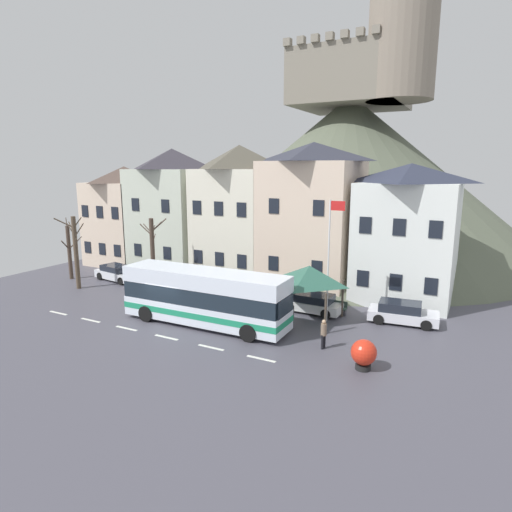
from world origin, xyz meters
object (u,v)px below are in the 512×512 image
at_px(pedestrian_01, 291,313).
at_px(harbour_buoy, 364,353).
at_px(parked_car_03, 402,313).
at_px(hilltop_castle, 349,172).
at_px(bare_tree_01, 69,252).
at_px(townhouse_04, 407,233).
at_px(parked_car_00, 118,273).
at_px(bare_tree_02, 76,251).
at_px(transit_bus, 205,298).
at_px(townhouse_01, 174,210).
at_px(parked_car_02, 191,282).
at_px(flagpole, 330,253).
at_px(bare_tree_00, 153,251).
at_px(bus_shelter, 309,275).
at_px(parked_car_01, 311,303).
at_px(townhouse_03, 312,216).
at_px(pedestrian_00, 324,332).
at_px(townhouse_02, 240,213).
at_px(public_bench, 333,306).
at_px(townhouse_00, 127,215).

xyz_separation_m(pedestrian_01, harbour_buoy, (5.18, -3.45, -0.10)).
bearing_deg(parked_car_03, hilltop_castle, 108.80).
bearing_deg(pedestrian_01, bare_tree_01, 174.74).
height_order(townhouse_04, pedestrian_01, townhouse_04).
height_order(parked_car_00, pedestrian_01, pedestrian_01).
distance_m(parked_car_00, parked_car_03, 23.09).
height_order(pedestrian_01, bare_tree_02, bare_tree_02).
bearing_deg(parked_car_03, transit_bus, -156.55).
relative_size(townhouse_01, bare_tree_01, 2.13).
bearing_deg(bare_tree_01, hilltop_castle, 53.79).
bearing_deg(parked_car_02, transit_bus, 124.22).
bearing_deg(harbour_buoy, parked_car_02, 154.36).
distance_m(flagpole, bare_tree_00, 14.93).
height_order(bus_shelter, parked_car_01, bus_shelter).
height_order(townhouse_03, hilltop_castle, hilltop_castle).
xyz_separation_m(pedestrian_00, bare_tree_00, (-15.97, 5.22, 2.00)).
bearing_deg(hilltop_castle, pedestrian_01, -80.69).
height_order(townhouse_04, transit_bus, townhouse_04).
distance_m(townhouse_02, townhouse_04, 13.69).
bearing_deg(bare_tree_01, townhouse_03, 21.21).
xyz_separation_m(public_bench, bare_tree_00, (-14.67, -0.47, 2.43)).
xyz_separation_m(parked_car_03, bare_tree_02, (-24.00, -3.83, 2.35)).
bearing_deg(hilltop_castle, flagpole, -76.22).
distance_m(public_bench, bare_tree_00, 14.88).
bearing_deg(bare_tree_02, townhouse_00, 110.69).
height_order(townhouse_01, townhouse_04, townhouse_01).
bearing_deg(pedestrian_00, parked_car_00, 164.81).
distance_m(parked_car_00, pedestrian_01, 17.73).
xyz_separation_m(hilltop_castle, parked_car_03, (9.85, -21.46, -8.22)).
xyz_separation_m(public_bench, harbour_buoy, (3.77, -7.12, 0.33)).
relative_size(bare_tree_00, bare_tree_02, 0.97).
distance_m(parked_car_03, public_bench, 4.29).
xyz_separation_m(bus_shelter, parked_car_00, (-17.84, 1.76, -2.30)).
height_order(parked_car_02, bare_tree_01, bare_tree_01).
bearing_deg(public_bench, townhouse_01, 162.28).
xyz_separation_m(parked_car_00, pedestrian_01, (17.39, -3.44, 0.28)).
bearing_deg(parked_car_02, pedestrian_01, 150.70).
relative_size(bus_shelter, parked_car_03, 0.84).
bearing_deg(townhouse_02, flagpole, -34.62).
relative_size(townhouse_03, parked_car_01, 2.60).
bearing_deg(townhouse_04, bare_tree_00, -161.28).
relative_size(townhouse_01, parked_car_01, 2.55).
xyz_separation_m(pedestrian_01, bare_tree_01, (-21.34, 1.96, 1.45)).
bearing_deg(hilltop_castle, townhouse_02, -106.10).
bearing_deg(bare_tree_00, parked_car_03, 2.26).
bearing_deg(flagpole, townhouse_02, 145.38).
relative_size(public_bench, bare_tree_02, 0.31).
xyz_separation_m(townhouse_00, bare_tree_02, (3.48, -9.22, -1.75)).
distance_m(townhouse_04, bare_tree_01, 27.32).
height_order(pedestrian_01, bare_tree_00, bare_tree_00).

